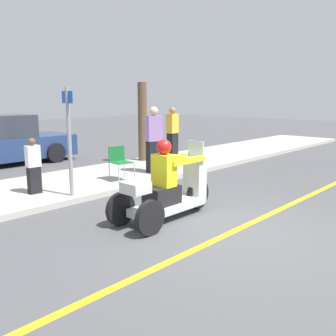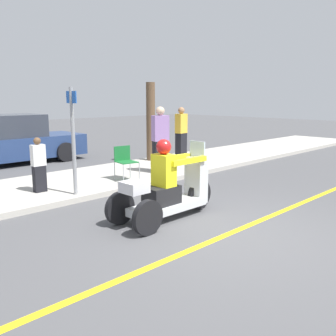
{
  "view_description": "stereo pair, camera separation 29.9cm",
  "coord_description": "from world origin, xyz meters",
  "px_view_note": "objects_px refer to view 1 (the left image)",
  "views": [
    {
      "loc": [
        -4.87,
        -3.09,
        2.12
      ],
      "look_at": [
        -0.19,
        1.22,
        0.91
      ],
      "focal_mm": 40.0,
      "sensor_mm": 36.0,
      "label": 1
    },
    {
      "loc": [
        -4.66,
        -3.3,
        2.12
      ],
      "look_at": [
        -0.19,
        1.22,
        0.91
      ],
      "focal_mm": 40.0,
      "sensor_mm": 36.0,
      "label": 2
    }
  ],
  "objects_px": {
    "spectator_with_child": "(33,167)",
    "tree_trunk": "(142,122)",
    "spectator_far_back": "(172,133)",
    "spectator_mid_group": "(154,141)",
    "street_sign": "(69,138)",
    "folding_chair_curbside": "(119,160)",
    "motorcycle_trike": "(168,191)"
  },
  "relations": [
    {
      "from": "tree_trunk",
      "to": "street_sign",
      "type": "relative_size",
      "value": 1.12
    },
    {
      "from": "folding_chair_curbside",
      "to": "spectator_with_child",
      "type": "bearing_deg",
      "value": 171.17
    },
    {
      "from": "folding_chair_curbside",
      "to": "street_sign",
      "type": "bearing_deg",
      "value": -165.83
    },
    {
      "from": "motorcycle_trike",
      "to": "spectator_with_child",
      "type": "bearing_deg",
      "value": 107.8
    },
    {
      "from": "spectator_mid_group",
      "to": "folding_chair_curbside",
      "type": "bearing_deg",
      "value": -178.58
    },
    {
      "from": "spectator_with_child",
      "to": "spectator_far_back",
      "type": "relative_size",
      "value": 0.7
    },
    {
      "from": "motorcycle_trike",
      "to": "spectator_far_back",
      "type": "relative_size",
      "value": 1.32
    },
    {
      "from": "motorcycle_trike",
      "to": "spectator_mid_group",
      "type": "relative_size",
      "value": 1.25
    },
    {
      "from": "spectator_with_child",
      "to": "folding_chair_curbside",
      "type": "xyz_separation_m",
      "value": [
        2.06,
        -0.32,
        -0.06
      ]
    },
    {
      "from": "motorcycle_trike",
      "to": "tree_trunk",
      "type": "distance_m",
      "value": 5.63
    },
    {
      "from": "folding_chair_curbside",
      "to": "tree_trunk",
      "type": "distance_m",
      "value": 3.01
    },
    {
      "from": "motorcycle_trike",
      "to": "spectator_mid_group",
      "type": "height_order",
      "value": "spectator_mid_group"
    },
    {
      "from": "spectator_with_child",
      "to": "spectator_mid_group",
      "type": "relative_size",
      "value": 0.67
    },
    {
      "from": "street_sign",
      "to": "folding_chair_curbside",
      "type": "bearing_deg",
      "value": 14.17
    },
    {
      "from": "spectator_far_back",
      "to": "street_sign",
      "type": "distance_m",
      "value": 5.51
    },
    {
      "from": "spectator_with_child",
      "to": "tree_trunk",
      "type": "bearing_deg",
      "value": 17.11
    },
    {
      "from": "spectator_mid_group",
      "to": "spectator_with_child",
      "type": "bearing_deg",
      "value": 174.98
    },
    {
      "from": "street_sign",
      "to": "spectator_mid_group",
      "type": "bearing_deg",
      "value": 8.77
    },
    {
      "from": "spectator_far_back",
      "to": "tree_trunk",
      "type": "xyz_separation_m",
      "value": [
        -1.15,
        0.24,
        0.42
      ]
    },
    {
      "from": "motorcycle_trike",
      "to": "spectator_far_back",
      "type": "xyz_separation_m",
      "value": [
        4.65,
        4.09,
        0.42
      ]
    },
    {
      "from": "spectator_mid_group",
      "to": "street_sign",
      "type": "distance_m",
      "value": 2.92
    },
    {
      "from": "spectator_with_child",
      "to": "street_sign",
      "type": "bearing_deg",
      "value": -59.64
    },
    {
      "from": "folding_chair_curbside",
      "to": "spectator_mid_group",
      "type": "bearing_deg",
      "value": 1.42
    },
    {
      "from": "motorcycle_trike",
      "to": "spectator_mid_group",
      "type": "xyz_separation_m",
      "value": [
        2.34,
        2.67,
        0.46
      ]
    },
    {
      "from": "motorcycle_trike",
      "to": "spectator_far_back",
      "type": "height_order",
      "value": "spectator_far_back"
    },
    {
      "from": "spectator_with_child",
      "to": "folding_chair_curbside",
      "type": "height_order",
      "value": "spectator_with_child"
    },
    {
      "from": "spectator_with_child",
      "to": "spectator_mid_group",
      "type": "xyz_separation_m",
      "value": [
        3.29,
        -0.29,
        0.28
      ]
    },
    {
      "from": "tree_trunk",
      "to": "street_sign",
      "type": "height_order",
      "value": "tree_trunk"
    },
    {
      "from": "folding_chair_curbside",
      "to": "spectator_far_back",
      "type": "bearing_deg",
      "value": 22.22
    },
    {
      "from": "motorcycle_trike",
      "to": "tree_trunk",
      "type": "height_order",
      "value": "tree_trunk"
    },
    {
      "from": "motorcycle_trike",
      "to": "folding_chair_curbside",
      "type": "distance_m",
      "value": 2.87
    },
    {
      "from": "motorcycle_trike",
      "to": "folding_chair_curbside",
      "type": "height_order",
      "value": "motorcycle_trike"
    }
  ]
}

